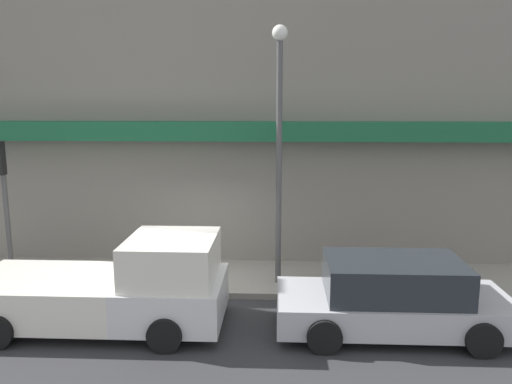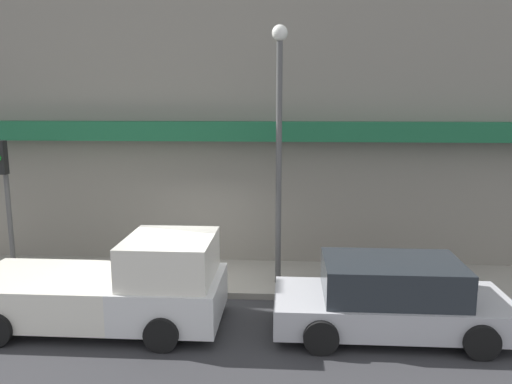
% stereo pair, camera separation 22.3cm
% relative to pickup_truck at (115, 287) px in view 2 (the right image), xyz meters
% --- Properties ---
extents(ground_plane, '(80.00, 80.00, 0.00)m').
position_rel_pickup_truck_xyz_m(ground_plane, '(1.27, 1.47, -0.80)').
color(ground_plane, '#2D2D30').
extents(sidewalk, '(36.00, 2.46, 0.15)m').
position_rel_pickup_truck_xyz_m(sidewalk, '(1.27, 2.70, -0.73)').
color(sidewalk, gray).
rests_on(sidewalk, ground).
extents(building, '(19.80, 3.80, 10.77)m').
position_rel_pickup_truck_xyz_m(building, '(1.25, 5.41, 3.86)').
color(building, gray).
rests_on(building, ground).
extents(pickup_truck, '(5.04, 2.28, 1.86)m').
position_rel_pickup_truck_xyz_m(pickup_truck, '(0.00, 0.00, 0.00)').
color(pickup_truck, silver).
rests_on(pickup_truck, ground).
extents(parked_car, '(4.53, 2.10, 1.48)m').
position_rel_pickup_truck_xyz_m(parked_car, '(5.50, 0.00, -0.09)').
color(parked_car, '#ADADB2').
rests_on(parked_car, ground).
extents(fire_hydrant, '(0.22, 0.22, 0.64)m').
position_rel_pickup_truck_xyz_m(fire_hydrant, '(4.98, 2.42, -0.33)').
color(fire_hydrant, red).
rests_on(fire_hydrant, sidewalk).
extents(street_lamp, '(0.36, 0.36, 6.05)m').
position_rel_pickup_truck_xyz_m(street_lamp, '(3.25, 2.26, 3.08)').
color(street_lamp, '#4C4C4C').
rests_on(street_lamp, sidewalk).
extents(traffic_light, '(0.28, 0.42, 3.44)m').
position_rel_pickup_truck_xyz_m(traffic_light, '(-3.38, 2.11, 1.72)').
color(traffic_light, '#4C4C4C').
rests_on(traffic_light, sidewalk).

